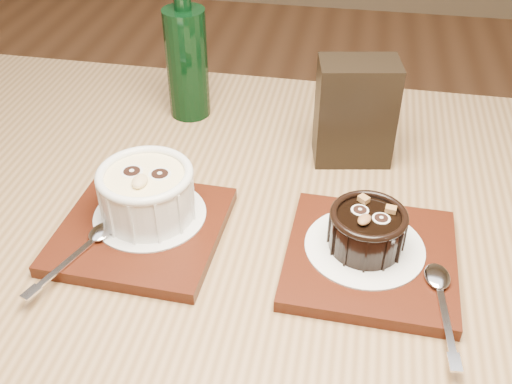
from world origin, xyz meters
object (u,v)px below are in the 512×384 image
at_px(ramekin_white, 147,191).
at_px(ramekin_dark, 367,228).
at_px(table, 252,292).
at_px(green_bottle, 187,59).
at_px(tray_right, 370,258).
at_px(condiment_stand, 355,112).
at_px(tray_left, 142,230).

xyz_separation_m(ramekin_white, ramekin_dark, (0.25, -0.01, -0.01)).
height_order(table, green_bottle, green_bottle).
distance_m(tray_right, condiment_stand, 0.22).
relative_size(table, ramekin_dark, 14.69).
relative_size(ramekin_dark, condiment_stand, 0.59).
height_order(tray_left, ramekin_white, ramekin_white).
relative_size(ramekin_white, tray_right, 0.60).
height_order(ramekin_white, condiment_stand, condiment_stand).
height_order(table, tray_left, tray_left).
relative_size(condiment_stand, green_bottle, 0.62).
relative_size(tray_left, green_bottle, 0.80).
bearing_deg(tray_left, condiment_stand, 41.73).
bearing_deg(tray_right, ramekin_dark, 133.11).
distance_m(table, ramekin_dark, 0.18).
height_order(ramekin_white, ramekin_dark, ramekin_white).
xyz_separation_m(table, tray_right, (0.13, -0.02, 0.10)).
xyz_separation_m(condiment_stand, green_bottle, (-0.24, 0.08, 0.02)).
relative_size(tray_right, green_bottle, 0.80).
xyz_separation_m(ramekin_white, green_bottle, (-0.02, 0.26, 0.04)).
distance_m(tray_left, ramekin_dark, 0.25).
relative_size(ramekin_dark, green_bottle, 0.36).
relative_size(table, ramekin_white, 11.14).
bearing_deg(table, condiment_stand, 61.17).
height_order(table, tray_right, tray_right).
distance_m(ramekin_white, tray_right, 0.26).
bearing_deg(ramekin_dark, tray_right, -23.18).
bearing_deg(ramekin_white, tray_right, -5.61).
bearing_deg(table, green_bottle, 118.50).
bearing_deg(table, tray_right, -7.80).
distance_m(tray_left, tray_right, 0.26).
distance_m(ramekin_white, ramekin_dark, 0.25).
height_order(tray_right, green_bottle, green_bottle).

